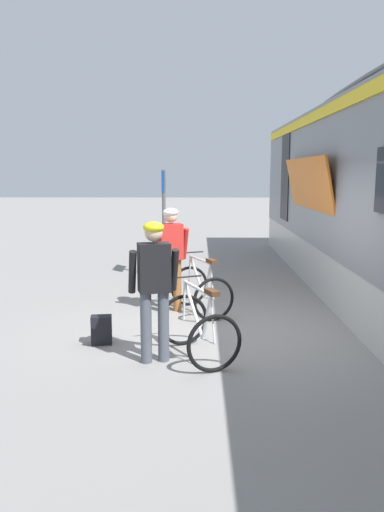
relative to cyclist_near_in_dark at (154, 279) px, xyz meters
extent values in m
plane|color=gray|center=(1.04, 1.19, -1.05)|extent=(80.00, 80.00, 0.00)
cube|color=orange|center=(2.79, 4.22, 0.75)|extent=(0.39, 3.67, 1.67)
cube|color=yellow|center=(2.79, 0.65, 2.37)|extent=(0.04, 18.69, 0.20)
cube|color=black|center=(2.80, 7.32, 1.20)|extent=(0.03, 1.10, 2.29)
cylinder|color=#4C515B|center=(-0.11, -0.03, -0.60)|extent=(0.14, 0.14, 0.90)
cylinder|color=#4C515B|center=(0.11, 0.03, -0.60)|extent=(0.14, 0.14, 0.90)
cube|color=black|center=(0.00, 0.00, 0.15)|extent=(0.43, 0.33, 0.60)
cylinder|color=black|center=(-0.26, -0.03, 0.10)|extent=(0.16, 0.27, 0.56)
cylinder|color=black|center=(0.24, 0.11, 0.10)|extent=(0.16, 0.27, 0.56)
sphere|color=beige|center=(0.00, 0.00, 0.58)|extent=(0.22, 0.22, 0.22)
ellipsoid|color=yellow|center=(0.00, 0.00, 0.64)|extent=(0.32, 0.33, 0.14)
cylinder|color=#935B2D|center=(-0.03, 2.25, -0.60)|extent=(0.14, 0.14, 0.90)
cylinder|color=#935B2D|center=(0.18, 2.32, -0.60)|extent=(0.14, 0.14, 0.90)
cube|color=red|center=(0.07, 2.29, 0.15)|extent=(0.44, 0.35, 0.60)
cylinder|color=red|center=(-0.18, 2.24, 0.10)|extent=(0.17, 0.27, 0.56)
cylinder|color=red|center=(0.31, 2.41, 0.10)|extent=(0.17, 0.27, 0.56)
sphere|color=beige|center=(0.07, 2.29, 0.58)|extent=(0.22, 0.22, 0.22)
ellipsoid|color=white|center=(0.07, 2.29, 0.64)|extent=(0.33, 0.34, 0.14)
torus|color=black|center=(0.34, 0.61, -0.70)|extent=(0.67, 0.32, 0.71)
torus|color=black|center=(0.73, -0.33, -0.70)|extent=(0.67, 0.32, 0.71)
cylinder|color=white|center=(0.48, 0.28, -0.45)|extent=(0.29, 0.61, 0.63)
cylinder|color=white|center=(0.52, 0.17, -0.15)|extent=(0.37, 0.80, 0.04)
cylinder|color=white|center=(0.64, -0.11, -0.45)|extent=(0.14, 0.27, 0.62)
cylinder|color=white|center=(0.66, -0.17, -0.73)|extent=(0.17, 0.34, 0.08)
cylinder|color=white|center=(0.71, -0.28, -0.42)|extent=(0.08, 0.14, 0.56)
cylinder|color=white|center=(0.35, 0.58, -0.42)|extent=(0.06, 0.09, 0.55)
cylinder|color=black|center=(0.36, 0.56, -0.09)|extent=(0.45, 0.21, 0.02)
cube|color=#4C2D19|center=(0.70, -0.25, -0.10)|extent=(0.19, 0.26, 0.06)
torus|color=black|center=(0.38, 2.67, -0.70)|extent=(0.67, 0.33, 0.71)
torus|color=black|center=(0.78, 1.73, -0.70)|extent=(0.67, 0.33, 0.71)
cylinder|color=silver|center=(0.52, 2.34, -0.45)|extent=(0.30, 0.61, 0.63)
cylinder|color=silver|center=(0.56, 2.23, -0.15)|extent=(0.38, 0.80, 0.04)
cylinder|color=silver|center=(0.69, 1.95, -0.45)|extent=(0.15, 0.27, 0.62)
cylinder|color=silver|center=(0.71, 1.89, -0.73)|extent=(0.17, 0.34, 0.08)
cylinder|color=silver|center=(0.76, 1.79, -0.42)|extent=(0.08, 0.14, 0.56)
cylinder|color=silver|center=(0.39, 2.64, -0.42)|extent=(0.06, 0.09, 0.55)
cylinder|color=black|center=(0.40, 2.62, -0.09)|extent=(0.45, 0.21, 0.02)
cube|color=#4C2D19|center=(0.75, 1.81, -0.10)|extent=(0.19, 0.26, 0.06)
cube|color=black|center=(-0.79, 0.63, -0.85)|extent=(0.30, 0.22, 0.40)
cylinder|color=#595B60|center=(-0.23, 5.03, 0.15)|extent=(0.08, 0.08, 2.40)
cube|color=#193F99|center=(-0.23, 5.03, 1.10)|extent=(0.04, 0.70, 0.44)
camera|label=1|loc=(0.55, -5.93, 1.29)|focal=34.89mm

